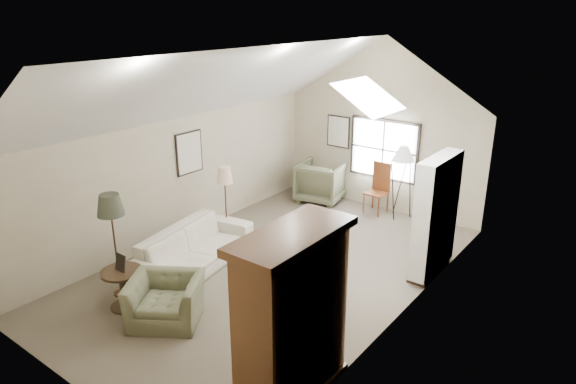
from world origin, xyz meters
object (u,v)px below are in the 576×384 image
Objects in this scene: sofa at (193,249)px; coffee_table at (287,259)px; armchair_near at (166,300)px; armchair_far at (321,182)px; armoire at (292,317)px; side_chair at (376,189)px; side_table at (124,289)px.

coffee_table is (1.49, 0.90, -0.12)m from sofa.
sofa is at bearing 89.67° from armchair_near.
armchair_far is at bearing 114.36° from coffee_table.
armchair_near is (-2.50, 0.11, -0.75)m from armoire.
armchair_far is at bearing -172.06° from side_chair.
armoire is 6.36m from side_chair.
armchair_near is 2.40m from coffee_table.
armoire is 2.61m from armchair_near.
side_table is at bearing 80.40° from armchair_far.
sofa reaches higher than coffee_table.
armchair_far is 0.92× the size of side_chair.
side_table is (0.10, -1.60, -0.05)m from sofa.
side_chair reaches higher than armchair_far.
sofa is 3.99× the size of side_table.
armchair_far is at bearing -9.24° from sofa.
side_table is (-1.39, -2.50, 0.06)m from coffee_table.
armchair_far is 3.80m from coffee_table.
sofa is 1.60m from side_table.
armchair_near is 1.63× the size of side_table.
armoire is at bearing -51.79° from coffee_table.
coffee_table is (1.56, -3.46, -0.23)m from armchair_far.
coffee_table is 3.59m from side_chair.
side_chair is at bearing 78.02° from side_table.
side_chair reaches higher than side_table.
armchair_near is 0.90× the size of side_chair.
sofa is 4.68m from side_chair.
armchair_far is 5.96m from side_table.
side_table is at bearing 173.37° from sofa.
side_chair is at bearing 52.44° from armchair_near.
armchair_far is at bearing 91.66° from side_table.
side_table is at bearing -179.01° from armoire.
armchair_near is at bearing 11.81° from side_table.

